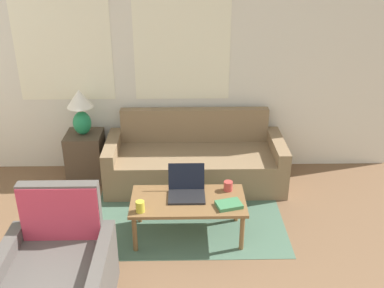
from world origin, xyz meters
The scene contains 11 objects.
wall_back centered at (0.00, 4.22, 1.31)m, with size 6.40×0.06×2.60m.
rug centered at (0.64, 3.22, 0.00)m, with size 1.96×1.78×0.01m.
couch centered at (0.74, 3.79, 0.25)m, with size 2.04×0.81×0.81m.
armchair centered at (-0.38, 1.82, 0.27)m, with size 0.83×0.85×0.93m.
side_table centered at (-0.57, 3.90, 0.29)m, with size 0.42×0.42×0.57m.
table_lamp centered at (-0.57, 3.90, 0.89)m, with size 0.30×0.30×0.54m.
coffee_table centered at (0.64, 2.72, 0.36)m, with size 1.09×0.56×0.40m.
laptop centered at (0.63, 2.81, 0.46)m, with size 0.35×0.33×0.27m.
cup_navy centered at (1.04, 2.88, 0.45)m, with size 0.09×0.09×0.10m.
cup_yellow centered at (0.21, 2.53, 0.46)m, with size 0.08×0.08×0.11m.
book_red centered at (1.02, 2.60, 0.42)m, with size 0.26×0.22×0.04m.
Camera 1 is at (0.61, -0.90, 2.68)m, focal length 42.00 mm.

